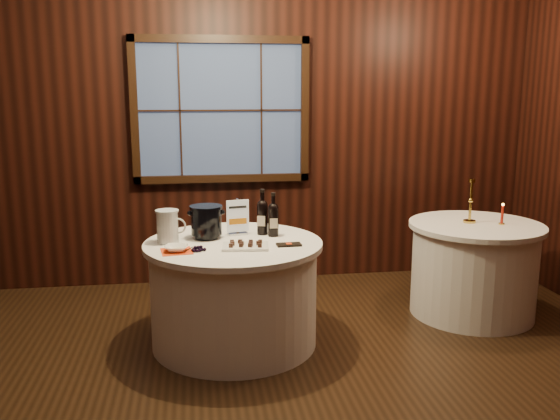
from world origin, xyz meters
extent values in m
plane|color=black|center=(0.00, 0.00, 0.00)|extent=(6.00, 6.00, 0.00)
cube|color=black|center=(0.00, 2.50, 1.50)|extent=(6.00, 0.02, 3.00)
cube|color=#3A4B79|center=(0.00, 2.47, 1.65)|extent=(1.50, 0.01, 1.20)
cylinder|color=white|center=(0.00, 1.00, 0.36)|extent=(1.20, 1.20, 0.73)
cylinder|color=white|center=(0.00, 1.00, 0.75)|extent=(1.28, 1.28, 0.04)
cylinder|color=white|center=(2.00, 1.30, 0.36)|extent=(1.00, 1.00, 0.73)
cylinder|color=white|center=(2.00, 1.30, 0.75)|extent=(1.08, 1.08, 0.04)
cube|color=#B1B2B8|center=(0.05, 1.21, 0.78)|extent=(0.16, 0.11, 0.01)
cube|color=#B1B2B8|center=(0.05, 1.21, 0.91)|extent=(0.02, 0.02, 0.26)
cube|color=white|center=(0.05, 1.20, 0.91)|extent=(0.17, 0.04, 0.24)
cylinder|color=black|center=(0.23, 1.19, 0.88)|extent=(0.08, 0.08, 0.22)
sphere|color=black|center=(0.23, 1.19, 0.99)|extent=(0.08, 0.08, 0.08)
cylinder|color=black|center=(0.23, 1.19, 1.05)|extent=(0.03, 0.03, 0.10)
cylinder|color=black|center=(0.23, 1.19, 1.10)|extent=(0.04, 0.04, 0.02)
cube|color=beige|center=(0.23, 1.15, 0.88)|extent=(0.06, 0.02, 0.08)
cylinder|color=black|center=(0.31, 1.12, 0.88)|extent=(0.08, 0.08, 0.21)
sphere|color=black|center=(0.31, 1.12, 0.98)|extent=(0.08, 0.08, 0.08)
cylinder|color=black|center=(0.31, 1.12, 1.04)|extent=(0.03, 0.03, 0.09)
cylinder|color=black|center=(0.31, 1.12, 1.09)|extent=(0.03, 0.03, 0.02)
cube|color=beige|center=(0.31, 1.08, 0.88)|extent=(0.06, 0.00, 0.07)
cylinder|color=black|center=(-0.19, 1.13, 0.79)|extent=(0.17, 0.17, 0.03)
cylinder|color=black|center=(-0.19, 1.13, 0.90)|extent=(0.22, 0.22, 0.19)
cylinder|color=black|center=(-0.19, 1.13, 1.00)|extent=(0.24, 0.24, 0.02)
cube|color=white|center=(0.07, 0.82, 0.78)|extent=(0.34, 0.24, 0.02)
cube|color=black|center=(0.38, 0.83, 0.78)|extent=(0.17, 0.09, 0.01)
cylinder|color=#352713|center=(-0.32, 0.77, 0.79)|extent=(0.06, 0.01, 0.03)
cylinder|color=silver|center=(-0.46, 1.05, 0.88)|extent=(0.15, 0.15, 0.22)
cylinder|color=silver|center=(-0.46, 1.05, 1.00)|extent=(0.17, 0.17, 0.01)
torus|color=silver|center=(-0.38, 1.05, 0.89)|extent=(0.11, 0.04, 0.11)
cube|color=red|center=(-0.40, 0.79, 0.77)|extent=(0.23, 0.23, 0.00)
imported|color=white|center=(-0.40, 0.79, 0.79)|extent=(0.17, 0.17, 0.04)
cylinder|color=gold|center=(1.96, 1.34, 0.78)|extent=(0.10, 0.10, 0.02)
cylinder|color=gold|center=(1.96, 1.34, 0.95)|extent=(0.02, 0.02, 0.31)
cylinder|color=gold|center=(1.96, 1.34, 1.12)|extent=(0.05, 0.05, 0.03)
cylinder|color=gold|center=(2.18, 1.24, 0.78)|extent=(0.05, 0.05, 0.01)
cylinder|color=#AC1B0D|center=(2.18, 1.24, 0.85)|extent=(0.02, 0.02, 0.14)
sphere|color=#FFB23F|center=(2.18, 1.24, 0.93)|extent=(0.02, 0.02, 0.02)
camera|label=1|loc=(-0.26, -3.11, 1.84)|focal=38.00mm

